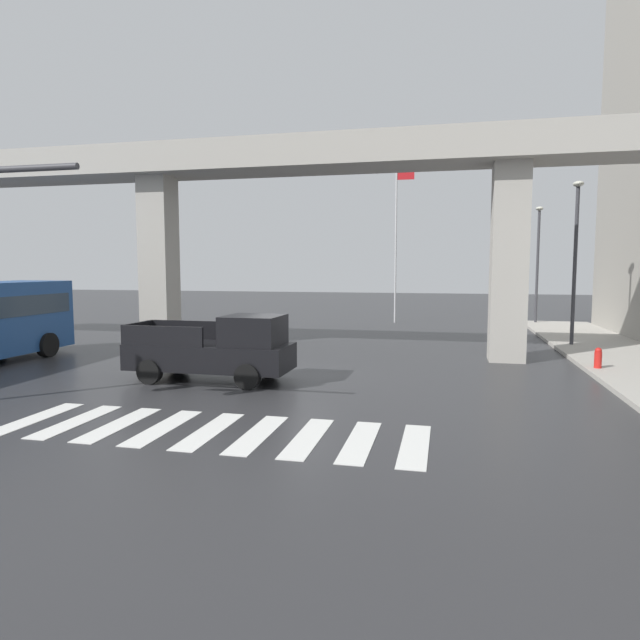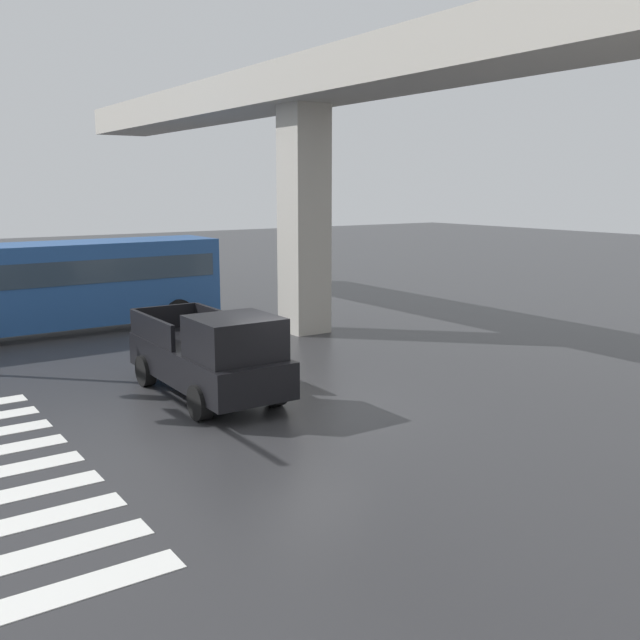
# 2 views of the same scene
# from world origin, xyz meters

# --- Properties ---
(ground_plane) EXTENTS (120.00, 120.00, 0.00)m
(ground_plane) POSITION_xyz_m (0.00, 0.00, 0.00)
(ground_plane) COLOR #2D2D30
(elevated_overpass) EXTENTS (48.90, 2.59, 8.59)m
(elevated_overpass) POSITION_xyz_m (0.00, 4.66, 7.39)
(elevated_overpass) COLOR #ADA89E
(elevated_overpass) RESTS_ON ground
(pickup_truck) EXTENTS (5.12, 2.12, 2.08)m
(pickup_truck) POSITION_xyz_m (-1.91, -1.30, 0.99)
(pickup_truck) COLOR black
(pickup_truck) RESTS_ON ground
(city_bus) EXTENTS (2.87, 10.82, 2.99)m
(city_bus) POSITION_xyz_m (-11.63, -2.24, 1.72)
(city_bus) COLOR #234C8C
(city_bus) RESTS_ON ground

